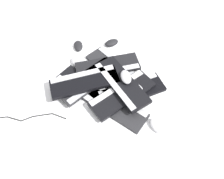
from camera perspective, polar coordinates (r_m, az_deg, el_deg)
The scene contains 18 objects.
ground_plane at distance 1.41m, azimuth -0.69°, elevation -3.33°, with size 3.20×3.20×0.00m, color white.
keyboard_0 at distance 1.38m, azimuth 0.54°, elevation -4.21°, with size 0.36×0.45×0.03m.
keyboard_1 at distance 1.44m, azimuth 5.13°, elevation -0.43°, with size 0.33×0.46×0.03m.
keyboard_2 at distance 1.56m, azimuth 0.49°, elevation 5.53°, with size 0.41×0.42×0.03m.
keyboard_3 at distance 1.46m, azimuth -6.78°, elevation 0.27°, with size 0.38×0.45×0.03m.
keyboard_4 at distance 1.53m, azimuth -1.11°, elevation 6.04°, with size 0.27×0.46×0.03m.
keyboard_5 at distance 1.39m, azimuth 2.70°, elevation -1.17°, with size 0.40×0.43×0.03m.
keyboard_6 at distance 1.46m, azimuth -6.00°, elevation 2.38°, with size 0.42×0.41×0.03m.
keyboard_7 at distance 1.42m, azimuth -7.17°, elevation 2.09°, with size 0.29×0.46×0.03m.
keyboard_8 at distance 1.40m, azimuth 2.44°, elevation 1.76°, with size 0.44×0.38×0.03m.
mouse_0 at distance 1.73m, azimuth -0.11°, elevation 12.11°, with size 0.11×0.07×0.04m, color black.
mouse_1 at distance 1.41m, azimuth 6.02°, elevation 0.43°, with size 0.11×0.07×0.04m, color silver.
mouse_2 at distance 1.39m, azimuth 3.66°, elevation 3.32°, with size 0.11×0.07×0.04m, color #B7B7BC.
mouse_3 at distance 1.61m, azimuth -9.29°, elevation 7.04°, with size 0.11×0.07×0.04m, color #B7B7BC.
mouse_4 at distance 1.33m, azimuth 11.66°, elevation -9.25°, with size 0.11×0.07×0.04m, color silver.
mouse_5 at distance 1.72m, azimuth -8.80°, elevation 11.23°, with size 0.11×0.07×0.04m, color black.
mouse_6 at distance 1.38m, azimuth 4.45°, elevation -1.34°, with size 0.11×0.07×0.04m, color silver.
cable_0 at distance 1.46m, azimuth -25.09°, elevation -7.95°, with size 0.24×0.63×0.01m.
Camera 1 is at (0.73, 0.06, 1.20)m, focal length 35.00 mm.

